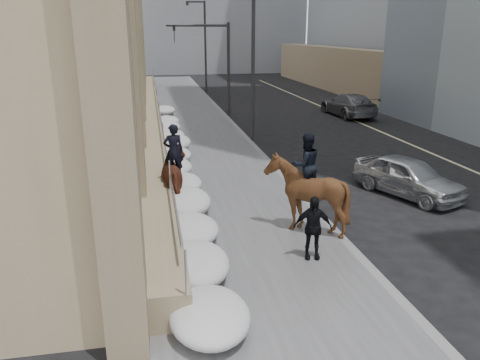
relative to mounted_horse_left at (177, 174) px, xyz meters
name	(u,v)px	position (x,y,z in m)	size (l,w,h in m)	color
ground	(259,276)	(1.53, -4.82, -1.11)	(140.00, 140.00, 0.00)	black
sidewalk	(207,161)	(1.53, 5.18, -1.05)	(5.00, 80.00, 0.12)	#4A4A4C
curb	(266,158)	(4.15, 5.18, -1.05)	(0.24, 80.00, 0.12)	slate
lane_line	(427,152)	(12.03, 5.18, -1.11)	(0.15, 70.00, 0.01)	#BFB78C
bg_building_far	(120,2)	(-4.47, 67.18, 8.89)	(24.00, 12.00, 20.00)	gray
streetlight_mid	(250,49)	(4.27, 9.18, 3.47)	(1.71, 0.24, 8.00)	#2D2D30
streetlight_far	(203,42)	(4.27, 29.18, 3.47)	(1.71, 0.24, 8.00)	#2D2D30
traffic_signal	(215,54)	(3.61, 17.18, 2.89)	(4.10, 0.22, 6.00)	#2D2D30
snow_bank	(176,166)	(0.11, 3.29, -0.64)	(1.70, 18.10, 0.76)	silver
mounted_horse_left	(177,174)	(0.00, 0.00, 0.00)	(1.28, 2.26, 2.57)	#4E2417
mounted_horse_right	(306,191)	(3.31, -2.74, 0.17)	(2.07, 2.24, 2.72)	#3C2211
pedestrian	(313,227)	(2.95, -4.38, -0.20)	(0.93, 0.39, 1.58)	black
car_silver	(408,176)	(7.82, -0.30, -0.43)	(1.60, 3.97, 1.35)	#B8BBC0
car_grey	(348,105)	(12.29, 15.15, -0.36)	(2.11, 5.19, 1.51)	slate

